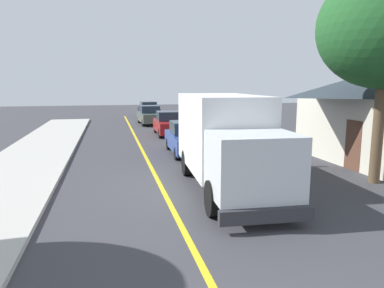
{
  "coord_description": "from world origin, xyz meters",
  "views": [
    {
      "loc": [
        -1.69,
        -3.11,
        3.59
      ],
      "look_at": [
        1.24,
        9.6,
        1.4
      ],
      "focal_mm": 33.64,
      "sensor_mm": 36.0,
      "label": 1
    }
  ],
  "objects_px": {
    "parked_car_mid": "(169,124)",
    "parked_car_far": "(150,116)",
    "parked_car_furthest": "(149,110)",
    "stop_sign": "(259,125)",
    "parked_car_near": "(187,139)",
    "box_truck": "(226,138)"
  },
  "relations": [
    {
      "from": "box_truck",
      "to": "parked_car_mid",
      "type": "relative_size",
      "value": 1.65
    },
    {
      "from": "parked_car_mid",
      "to": "parked_car_far",
      "type": "bearing_deg",
      "value": 94.42
    },
    {
      "from": "parked_car_near",
      "to": "parked_car_mid",
      "type": "height_order",
      "value": "same"
    },
    {
      "from": "box_truck",
      "to": "stop_sign",
      "type": "xyz_separation_m",
      "value": [
        2.39,
        2.79,
        0.09
      ]
    },
    {
      "from": "parked_car_far",
      "to": "stop_sign",
      "type": "xyz_separation_m",
      "value": [
        2.72,
        -17.82,
        1.06
      ]
    },
    {
      "from": "parked_car_furthest",
      "to": "stop_sign",
      "type": "distance_m",
      "value": 25.1
    },
    {
      "from": "parked_car_near",
      "to": "parked_car_mid",
      "type": "distance_m",
      "value": 7.09
    },
    {
      "from": "parked_car_mid",
      "to": "parked_car_furthest",
      "type": "bearing_deg",
      "value": 89.52
    },
    {
      "from": "box_truck",
      "to": "parked_car_far",
      "type": "distance_m",
      "value": 20.63
    },
    {
      "from": "box_truck",
      "to": "parked_car_mid",
      "type": "height_order",
      "value": "box_truck"
    },
    {
      "from": "parked_car_far",
      "to": "box_truck",
      "type": "bearing_deg",
      "value": -89.1
    },
    {
      "from": "parked_car_near",
      "to": "parked_car_far",
      "type": "height_order",
      "value": "same"
    },
    {
      "from": "parked_car_near",
      "to": "stop_sign",
      "type": "relative_size",
      "value": 1.67
    },
    {
      "from": "box_truck",
      "to": "stop_sign",
      "type": "relative_size",
      "value": 2.76
    },
    {
      "from": "parked_car_far",
      "to": "stop_sign",
      "type": "bearing_deg",
      "value": -81.34
    },
    {
      "from": "parked_car_far",
      "to": "parked_car_near",
      "type": "bearing_deg",
      "value": -88.56
    },
    {
      "from": "parked_car_furthest",
      "to": "stop_sign",
      "type": "bearing_deg",
      "value": -85.33
    },
    {
      "from": "parked_car_mid",
      "to": "parked_car_near",
      "type": "bearing_deg",
      "value": -91.56
    },
    {
      "from": "parked_car_mid",
      "to": "parked_car_far",
      "type": "relative_size",
      "value": 0.99
    },
    {
      "from": "parked_car_far",
      "to": "parked_car_furthest",
      "type": "bearing_deg",
      "value": 84.65
    },
    {
      "from": "parked_car_near",
      "to": "parked_car_furthest",
      "type": "xyz_separation_m",
      "value": [
        0.31,
        21.4,
        0.0
      ]
    },
    {
      "from": "parked_car_near",
      "to": "parked_car_far",
      "type": "bearing_deg",
      "value": 91.44
    }
  ]
}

